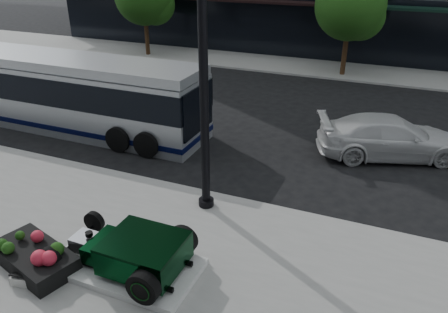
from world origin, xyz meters
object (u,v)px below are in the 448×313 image
at_px(flower_planter, 34,256).
at_px(hot_rod, 136,252).
at_px(white_sedan, 390,137).
at_px(lamppost, 204,81).
at_px(transit_bus, 65,92).

bearing_deg(flower_planter, hot_rod, 17.37).
distance_m(hot_rod, white_sedan, 10.11).
distance_m(lamppost, transit_bus, 9.03).
xyz_separation_m(flower_planter, transit_bus, (-5.40, 7.50, 1.11)).
height_order(lamppost, transit_bus, lamppost).
relative_size(flower_planter, white_sedan, 0.47).
distance_m(flower_planter, white_sedan, 11.99).
bearing_deg(transit_bus, lamppost, -24.17).
xyz_separation_m(lamppost, transit_bus, (-7.97, 3.58, -2.31)).
relative_size(hot_rod, flower_planter, 1.34).
bearing_deg(white_sedan, lamppost, 121.55).
height_order(flower_planter, transit_bus, transit_bus).
xyz_separation_m(lamppost, flower_planter, (-2.57, -3.92, -3.41)).
bearing_deg(hot_rod, lamppost, 85.74).
xyz_separation_m(transit_bus, white_sedan, (12.52, 2.14, -0.75)).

